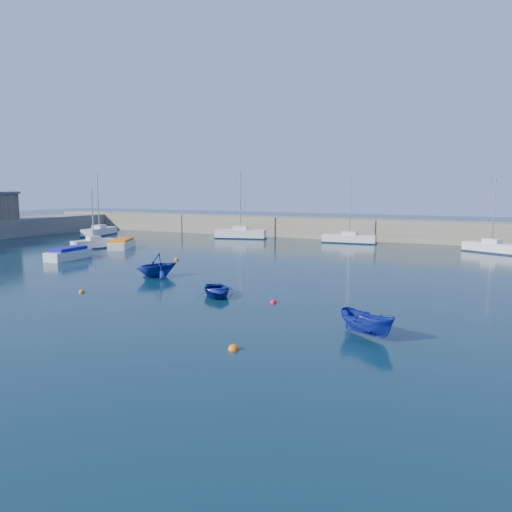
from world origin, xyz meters
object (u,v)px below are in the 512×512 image
at_px(sailboat_3, 94,244).
at_px(dinghy_left, 157,265).
at_px(sailboat_7, 492,247).
at_px(motorboat_1, 68,254).
at_px(sailboat_4, 99,231).
at_px(sailboat_5, 241,233).
at_px(sailboat_6, 349,238).
at_px(dinghy_right, 367,324).
at_px(motorboat_2, 122,244).
at_px(dinghy_center, 216,290).

bearing_deg(sailboat_3, dinghy_left, -18.35).
xyz_separation_m(sailboat_7, motorboat_1, (-34.88, -22.57, -0.03)).
height_order(sailboat_4, sailboat_5, sailboat_5).
bearing_deg(sailboat_6, sailboat_4, 96.01).
bearing_deg(sailboat_4, motorboat_1, -65.47).
bearing_deg(sailboat_6, sailboat_3, 123.13).
xyz_separation_m(sailboat_3, sailboat_4, (-10.40, 11.75, 0.05)).
bearing_deg(dinghy_right, sailboat_6, 45.71).
bearing_deg(motorboat_1, dinghy_right, -26.67).
bearing_deg(sailboat_4, motorboat_2, -50.65).
bearing_deg(dinghy_center, motorboat_2, 104.76).
distance_m(sailboat_7, motorboat_2, 38.87).
distance_m(sailboat_7, dinghy_left, 34.28).
bearing_deg(dinghy_center, sailboat_3, 110.41).
bearing_deg(motorboat_2, dinghy_center, -63.70).
bearing_deg(sailboat_5, sailboat_4, 90.72).
bearing_deg(sailboat_4, dinghy_right, -47.03).
xyz_separation_m(sailboat_7, dinghy_right, (-4.22, -34.41, 0.01)).
xyz_separation_m(motorboat_1, motorboat_2, (-1.54, 8.99, -0.04)).
bearing_deg(dinghy_right, motorboat_1, 97.59).
distance_m(dinghy_left, dinghy_right, 19.34).
xyz_separation_m(sailboat_5, sailboat_6, (14.27, 0.92, -0.10)).
bearing_deg(motorboat_1, dinghy_center, -25.83).
bearing_deg(dinghy_left, dinghy_center, -4.83).
relative_size(sailboat_6, motorboat_1, 1.74).
bearing_deg(sailboat_4, sailboat_5, 2.16).
bearing_deg(sailboat_7, dinghy_center, -177.79).
height_order(sailboat_3, dinghy_center, sailboat_3).
bearing_deg(motorboat_1, sailboat_7, 27.35).
bearing_deg(dinghy_left, motorboat_1, -174.70).
height_order(sailboat_7, dinghy_left, sailboat_7).
xyz_separation_m(motorboat_2, dinghy_center, (21.91, -16.51, -0.15)).
distance_m(sailboat_3, dinghy_center, 28.59).
distance_m(motorboat_1, dinghy_left, 13.61).
relative_size(motorboat_2, dinghy_right, 1.81).
height_order(motorboat_2, dinghy_center, motorboat_2).
height_order(sailboat_4, sailboat_6, sailboat_4).
xyz_separation_m(sailboat_4, sailboat_5, (19.52, 5.14, 0.07)).
height_order(sailboat_6, sailboat_7, sailboat_6).
distance_m(sailboat_7, dinghy_center, 33.41).
bearing_deg(dinghy_right, sailboat_5, 64.05).
relative_size(sailboat_5, motorboat_2, 1.62).
distance_m(sailboat_3, motorboat_1, 8.39).
xyz_separation_m(sailboat_3, motorboat_1, (4.05, -7.35, -0.00)).
height_order(sailboat_5, sailboat_6, sailboat_5).
bearing_deg(sailboat_4, sailboat_7, -8.56).
distance_m(sailboat_3, sailboat_4, 15.69).
bearing_deg(sailboat_6, sailboat_7, -103.57).
height_order(sailboat_4, motorboat_2, sailboat_4).
relative_size(sailboat_7, dinghy_center, 2.27).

